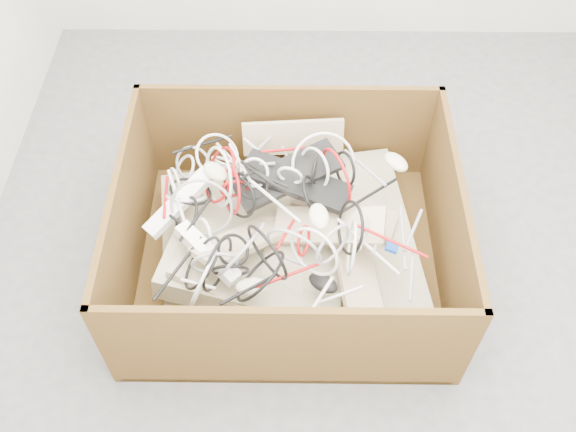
{
  "coord_description": "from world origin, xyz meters",
  "views": [
    {
      "loc": [
        -0.18,
        -1.59,
        2.23
      ],
      "look_at": [
        -0.2,
        -0.08,
        0.3
      ],
      "focal_mm": 40.09,
      "sensor_mm": 36.0,
      "label": 1
    }
  ],
  "objects_px": {
    "cardboard_box": "(283,246)",
    "vga_plug": "(392,247)",
    "power_strip_left": "(179,203)",
    "power_strip_right": "(208,253)"
  },
  "relations": [
    {
      "from": "power_strip_left",
      "to": "vga_plug",
      "type": "distance_m",
      "value": 0.81
    },
    {
      "from": "cardboard_box",
      "to": "power_strip_right",
      "type": "height_order",
      "value": "cardboard_box"
    },
    {
      "from": "power_strip_left",
      "to": "power_strip_right",
      "type": "distance_m",
      "value": 0.26
    },
    {
      "from": "cardboard_box",
      "to": "power_strip_left",
      "type": "distance_m",
      "value": 0.45
    },
    {
      "from": "power_strip_right",
      "to": "vga_plug",
      "type": "distance_m",
      "value": 0.66
    },
    {
      "from": "power_strip_right",
      "to": "vga_plug",
      "type": "xyz_separation_m",
      "value": [
        0.66,
        0.04,
        -0.0
      ]
    },
    {
      "from": "power_strip_left",
      "to": "power_strip_right",
      "type": "relative_size",
      "value": 1.11
    },
    {
      "from": "power_strip_left",
      "to": "power_strip_right",
      "type": "height_order",
      "value": "power_strip_left"
    },
    {
      "from": "cardboard_box",
      "to": "vga_plug",
      "type": "bearing_deg",
      "value": -20.55
    },
    {
      "from": "power_strip_right",
      "to": "vga_plug",
      "type": "relative_size",
      "value": 6.54
    }
  ]
}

